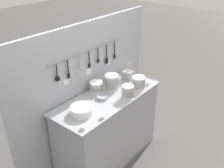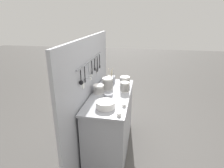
# 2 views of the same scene
# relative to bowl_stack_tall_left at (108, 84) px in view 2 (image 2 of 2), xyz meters

# --- Properties ---
(ground_plane) EXTENTS (20.00, 20.00, 0.00)m
(ground_plane) POSITION_rel_bowl_stack_tall_left_xyz_m (-0.18, -0.08, -1.03)
(ground_plane) COLOR #514F4C
(counter) EXTENTS (1.43, 0.57, 0.94)m
(counter) POSITION_rel_bowl_stack_tall_left_xyz_m (-0.18, -0.08, -0.56)
(counter) COLOR #9EA0A8
(counter) RESTS_ON ground
(back_wall) EXTENTS (2.23, 0.11, 1.77)m
(back_wall) POSITION_rel_bowl_stack_tall_left_xyz_m (-0.18, 0.24, -0.15)
(back_wall) COLOR #A8AAB2
(back_wall) RESTS_ON ground
(bowl_stack_tall_left) EXTENTS (0.17, 0.17, 0.19)m
(bowl_stack_tall_left) POSITION_rel_bowl_stack_tall_left_xyz_m (0.00, 0.00, 0.00)
(bowl_stack_tall_left) COLOR white
(bowl_stack_tall_left) RESTS_ON counter
(bowl_stack_back_corner) EXTENTS (0.16, 0.16, 0.13)m
(bowl_stack_back_corner) POSITION_rel_bowl_stack_tall_left_xyz_m (-0.17, 0.11, -0.03)
(bowl_stack_back_corner) COLOR white
(bowl_stack_back_corner) RESTS_ON counter
(bowl_stack_short_front) EXTENTS (0.14, 0.14, 0.16)m
(bowl_stack_short_front) POSITION_rel_bowl_stack_tall_left_xyz_m (-0.05, -0.28, -0.02)
(bowl_stack_short_front) COLOR white
(bowl_stack_short_front) RESTS_ON counter
(bowl_stack_nested_right) EXTENTS (0.16, 0.16, 0.16)m
(bowl_stack_nested_right) POSITION_rel_bowl_stack_tall_left_xyz_m (0.22, -0.25, -0.02)
(bowl_stack_nested_right) COLOR white
(bowl_stack_nested_right) RESTS_ON counter
(plate_stack) EXTENTS (0.24, 0.24, 0.09)m
(plate_stack) POSITION_rel_bowl_stack_tall_left_xyz_m (-0.62, -0.10, -0.05)
(plate_stack) COLOR white
(plate_stack) RESTS_ON counter
(steel_mixing_bowl) EXTENTS (0.13, 0.13, 0.04)m
(steel_mixing_bowl) POSITION_rel_bowl_stack_tall_left_xyz_m (-0.26, -0.06, -0.08)
(steel_mixing_bowl) COLOR #93969E
(steel_mixing_bowl) RESTS_ON counter
(cutlery_caddy) EXTENTS (0.13, 0.13, 0.26)m
(cutlery_caddy) POSITION_rel_bowl_stack_tall_left_xyz_m (0.35, 0.01, -0.04)
(cutlery_caddy) COLOR #93969E
(cutlery_caddy) RESTS_ON counter
(cup_beside_plates) EXTENTS (0.05, 0.05, 0.04)m
(cup_beside_plates) POSITION_rel_bowl_stack_tall_left_xyz_m (-0.45, -0.02, -0.08)
(cup_beside_plates) COLOR white
(cup_beside_plates) RESTS_ON counter
(cup_front_left) EXTENTS (0.05, 0.05, 0.04)m
(cup_front_left) POSITION_rel_bowl_stack_tall_left_xyz_m (-0.80, -0.29, -0.08)
(cup_front_left) COLOR white
(cup_front_left) RESTS_ON counter
(cup_back_right) EXTENTS (0.05, 0.05, 0.04)m
(cup_back_right) POSITION_rel_bowl_stack_tall_left_xyz_m (0.37, -0.29, -0.08)
(cup_back_right) COLOR white
(cup_back_right) RESTS_ON counter
(cup_mid_row) EXTENTS (0.05, 0.05, 0.04)m
(cup_mid_row) POSITION_rel_bowl_stack_tall_left_xyz_m (-0.55, -0.32, -0.08)
(cup_mid_row) COLOR white
(cup_mid_row) RESTS_ON counter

